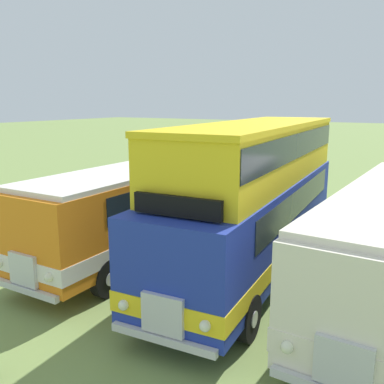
% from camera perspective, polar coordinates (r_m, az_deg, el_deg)
% --- Properties ---
extents(bus_first_in_row, '(2.64, 10.87, 2.99)m').
position_cam_1_polar(bus_first_in_row, '(14.82, -5.19, -1.02)').
color(bus_first_in_row, orange).
rests_on(bus_first_in_row, ground).
extents(bus_second_in_row, '(3.14, 10.65, 4.49)m').
position_cam_1_polar(bus_second_in_row, '(12.64, 8.40, -0.04)').
color(bus_second_in_row, '#1E339E').
rests_on(bus_second_in_row, ground).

